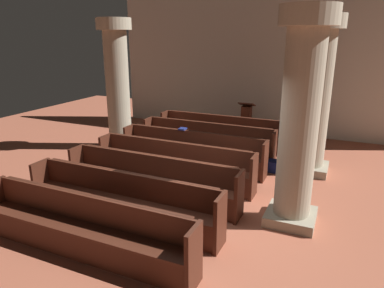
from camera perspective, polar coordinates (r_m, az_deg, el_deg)
The scene contains 15 objects.
ground_plane at distance 6.48m, azimuth -1.54°, elevation -10.82°, with size 19.20×19.20×0.00m, color #AD5B42.
back_wall at distance 11.52m, azimuth 11.90°, elevation 12.95°, with size 10.00×0.16×4.50m, color beige.
pew_row_0 at distance 9.99m, azimuth 4.48°, elevation 2.24°, with size 3.54×0.47×0.86m.
pew_row_1 at distance 9.14m, azimuth 2.45°, elevation 0.83°, with size 3.54×0.46×0.86m.
pew_row_2 at distance 8.30m, azimuth 0.01°, elevation -0.87°, with size 3.54×0.46×0.86m.
pew_row_3 at distance 7.49m, azimuth -2.97°, elevation -2.94°, with size 3.54×0.47×0.86m.
pew_row_4 at distance 6.71m, azimuth -6.68°, elevation -5.49°, with size 3.54×0.46×0.86m.
pew_row_5 at distance 5.99m, azimuth -11.35°, elevation -8.65°, with size 3.54×0.46×0.86m.
pew_row_6 at distance 5.34m, azimuth -17.35°, elevation -12.53°, with size 3.54×0.47×0.86m.
pillar_aisle_side at distance 8.23m, azimuth 19.49°, elevation 7.62°, with size 0.91×0.91×3.48m.
pillar_far_side at distance 9.83m, azimuth -12.02°, elevation 9.66°, with size 0.91×0.91×3.48m.
pillar_aisle_rear at distance 5.74m, azimuth 17.08°, elevation 4.01°, with size 0.87×0.87×3.48m.
lectern at distance 11.11m, azimuth 8.76°, elevation 3.57°, with size 0.48×0.45×1.08m.
hymn_book at distance 8.48m, azimuth -1.55°, elevation 2.47°, with size 0.16×0.19×0.04m, color navy.
kneeler_box_navy at distance 8.40m, azimuth 13.58°, elevation -3.57°, with size 0.41×0.29×0.26m, color navy.
Camera 1 is at (2.49, -5.14, 3.05)m, focal length 32.86 mm.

